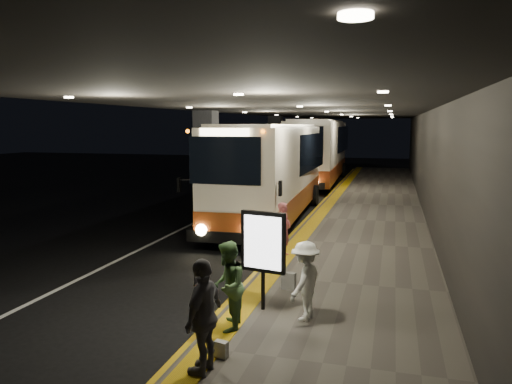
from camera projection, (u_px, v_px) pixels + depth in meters
The scene contains 18 objects.
ground at pixel (206, 246), 15.99m from camera, with size 90.00×90.00×0.00m, color black.
lane_line_white at pixel (209, 216), 21.24m from camera, with size 0.12×50.00×0.01m, color silver.
kerb_stripe_yellow at pixel (305, 221), 20.14m from camera, with size 0.18×50.00×0.01m, color gold.
sidewalk at pixel (366, 222), 19.50m from camera, with size 4.50×50.00×0.15m, color #514C44.
tactile_strip at pixel (318, 218), 19.99m from camera, with size 0.50×50.00×0.01m, color gold.
terminal_wall at pixel (430, 148), 18.51m from camera, with size 0.10×50.00×6.00m, color black.
support_columns at pixel (206, 166), 19.91m from camera, with size 0.80×24.80×4.40m.
canopy at pixel (311, 105), 19.49m from camera, with size 9.00×50.00×0.40m, color black.
coach_main at pixel (273, 176), 20.18m from camera, with size 2.97×12.14×3.76m.
coach_second at pixel (319, 154), 32.91m from camera, with size 3.09×12.93×4.04m.
passenger_boarding at pixel (284, 229), 14.04m from camera, with size 0.56×0.37×1.54m, color #C15A5F.
passenger_waiting_green at pixel (228, 286), 8.98m from camera, with size 0.79×0.49×1.63m, color #4C7541.
passenger_waiting_white at pixel (305, 281), 9.45m from camera, with size 0.98×0.46×1.52m, color silver.
passenger_waiting_grey at pixel (204, 316), 7.40m from camera, with size 1.03×0.53×1.75m, color #58565C.
bag_polka at pixel (289, 281), 11.26m from camera, with size 0.32×0.14×0.39m, color black.
bag_plain at pixel (221, 349), 7.96m from camera, with size 0.21×0.12×0.27m, color #B1AFA6.
info_sign at pixel (263, 244), 9.88m from camera, with size 0.95×0.29×2.00m.
stanchion_post at pixel (285, 236), 14.38m from camera, with size 0.05×0.05×1.03m, color black.
Camera 1 is at (5.71, -14.62, 3.84)m, focal length 35.00 mm.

